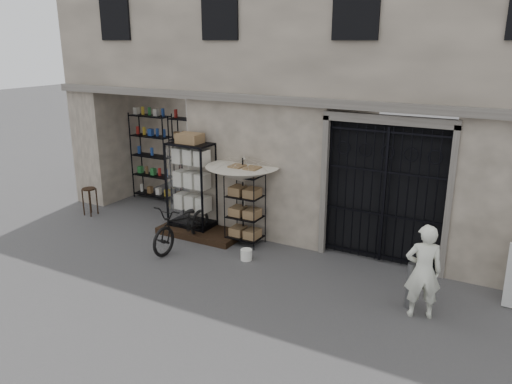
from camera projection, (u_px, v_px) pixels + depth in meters
The scene contains 14 objects.
ground at pixel (257, 284), 9.49m from camera, with size 80.00×80.00×0.00m, color #242428.
main_building at pixel (340, 38), 11.53m from camera, with size 14.00×4.00×9.00m, color #AE9F8B.
shop_recess at pixel (161, 154), 13.47m from camera, with size 3.00×1.70×3.00m, color black.
shop_shelving at pixel (172, 159), 13.99m from camera, with size 2.70×0.50×2.50m, color black.
iron_gate at pixel (386, 192), 10.15m from camera, with size 2.50×0.21×3.00m.
step_platform at pixel (200, 232), 11.87m from camera, with size 2.00×0.90×0.15m, color black.
display_cabinet at pixel (191, 189), 11.84m from camera, with size 1.18×0.98×2.19m.
wire_rack at pixel (245, 208), 11.17m from camera, with size 0.88×0.75×1.72m.
market_umbrella at pixel (243, 170), 11.06m from camera, with size 1.92×1.94×2.36m.
white_bucket at pixel (246, 255), 10.53m from camera, with size 0.24×0.24×0.23m, color white.
bicycle at pixel (184, 246), 11.27m from camera, with size 0.69×1.03×1.97m, color black.
wooden_stool at pixel (90, 201), 13.18m from camera, with size 0.45×0.45×0.73m.
steel_bollard at pixel (410, 286), 8.56m from camera, with size 0.15×0.15×0.83m, color slate.
shopkeeper at pixel (418, 315), 8.42m from camera, with size 0.60×1.64×0.39m, color silver.
Camera 1 is at (4.11, -7.51, 4.45)m, focal length 35.00 mm.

